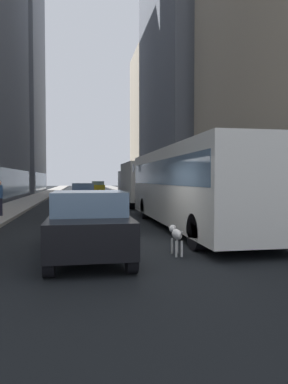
{
  "coord_description": "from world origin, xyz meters",
  "views": [
    {
      "loc": [
        -1.4,
        -9.69,
        1.91
      ],
      "look_at": [
        1.12,
        4.23,
        1.4
      ],
      "focal_mm": 32.98,
      "sensor_mm": 36.0,
      "label": 1
    }
  ],
  "objects_px": {
    "transit_bus": "(190,183)",
    "car_yellow_taxi": "(98,186)",
    "car_blue_hatchback": "(83,194)",
    "car_black_suv": "(89,223)",
    "box_truck": "(140,183)",
    "dalmatian_dog": "(176,235)"
  },
  "relations": [
    {
      "from": "transit_bus",
      "to": "car_yellow_taxi",
      "type": "xyz_separation_m",
      "value": [
        -1.6,
        40.39,
        -0.95
      ]
    },
    {
      "from": "car_blue_hatchback",
      "to": "dalmatian_dog",
      "type": "height_order",
      "value": "car_blue_hatchback"
    },
    {
      "from": "dalmatian_dog",
      "to": "car_yellow_taxi",
      "type": "bearing_deg",
      "value": 89.72
    },
    {
      "from": "transit_bus",
      "to": "car_blue_hatchback",
      "type": "bearing_deg",
      "value": 105.84
    },
    {
      "from": "car_yellow_taxi",
      "to": "car_blue_hatchback",
      "type": "height_order",
      "value": "same"
    },
    {
      "from": "transit_bus",
      "to": "car_black_suv",
      "type": "height_order",
      "value": "transit_bus"
    },
    {
      "from": "box_truck",
      "to": "car_blue_hatchback",
      "type": "bearing_deg",
      "value": 150.51
    },
    {
      "from": "car_black_suv",
      "to": "dalmatian_dog",
      "type": "xyz_separation_m",
      "value": [
        2.18,
        -0.19,
        -0.31
      ]
    },
    {
      "from": "box_truck",
      "to": "car_yellow_taxi",
      "type": "bearing_deg",
      "value": 93.21
    },
    {
      "from": "transit_bus",
      "to": "dalmatian_dog",
      "type": "relative_size",
      "value": 11.98
    },
    {
      "from": "transit_bus",
      "to": "dalmatian_dog",
      "type": "bearing_deg",
      "value": -111.74
    },
    {
      "from": "box_truck",
      "to": "dalmatian_dog",
      "type": "height_order",
      "value": "box_truck"
    },
    {
      "from": "transit_bus",
      "to": "car_blue_hatchback",
      "type": "height_order",
      "value": "transit_bus"
    },
    {
      "from": "car_black_suv",
      "to": "box_truck",
      "type": "height_order",
      "value": "box_truck"
    },
    {
      "from": "transit_bus",
      "to": "car_yellow_taxi",
      "type": "distance_m",
      "value": 40.43
    },
    {
      "from": "box_truck",
      "to": "dalmatian_dog",
      "type": "bearing_deg",
      "value": -96.34
    },
    {
      "from": "car_blue_hatchback",
      "to": "box_truck",
      "type": "bearing_deg",
      "value": -29.49
    },
    {
      "from": "car_blue_hatchback",
      "to": "car_black_suv",
      "type": "height_order",
      "value": "same"
    },
    {
      "from": "transit_bus",
      "to": "box_truck",
      "type": "height_order",
      "value": "same"
    },
    {
      "from": "car_yellow_taxi",
      "to": "car_black_suv",
      "type": "height_order",
      "value": "same"
    },
    {
      "from": "car_blue_hatchback",
      "to": "box_truck",
      "type": "distance_m",
      "value": 4.67
    },
    {
      "from": "car_blue_hatchback",
      "to": "box_truck",
      "type": "xyz_separation_m",
      "value": [
        4.0,
        -2.26,
        0.85
      ]
    }
  ]
}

